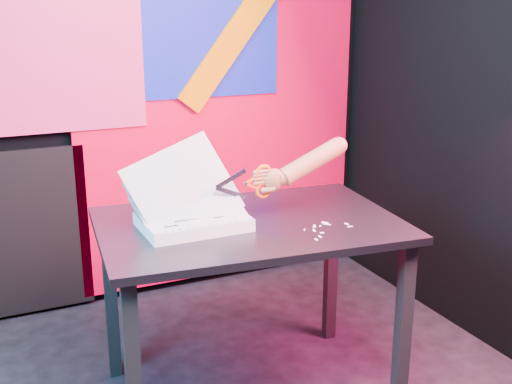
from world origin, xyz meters
TOP-DOWN VIEW (x-y plane):
  - room at (0.00, 0.00)m, footprint 3.01×3.01m
  - backdrop at (0.06, 1.46)m, footprint 2.88×0.05m
  - work_table at (0.32, 0.37)m, footprint 1.21×0.88m
  - printout_stack at (0.10, 0.40)m, footprint 0.45×0.29m
  - scissors at (0.37, 0.39)m, footprint 0.24×0.02m
  - hand_forearm at (0.57, 0.40)m, footprint 0.41×0.08m
  - paper_clippings at (0.54, 0.18)m, footprint 0.20×0.17m

SIDE VIEW (x-z plane):
  - work_table at x=0.32m, z-range 0.28..1.03m
  - paper_clippings at x=0.54m, z-range 0.75..0.75m
  - printout_stack at x=0.10m, z-range 0.60..0.96m
  - scissors at x=0.37m, z-range 0.83..0.96m
  - hand_forearm at x=0.57m, z-range 0.85..1.04m
  - backdrop at x=0.06m, z-range -0.08..2.00m
  - room at x=0.00m, z-range 0.00..2.71m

